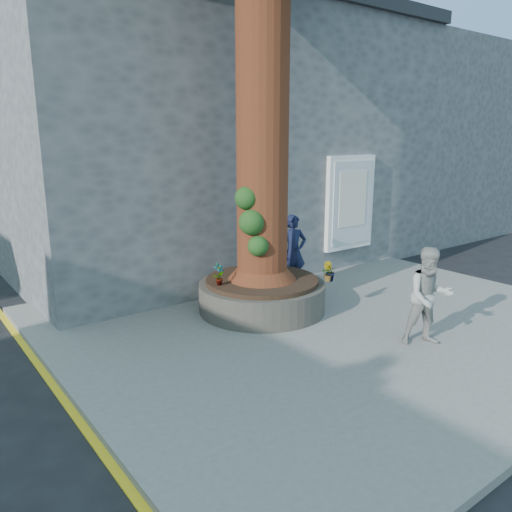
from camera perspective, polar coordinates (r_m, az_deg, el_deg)
ground at (r=7.41m, az=5.36°, el=-12.46°), size 120.00×120.00×0.00m
pavement at (r=9.00m, az=8.18°, el=-7.26°), size 9.00×8.00×0.12m
yellow_line at (r=6.88m, az=-20.88°, el=-15.52°), size 0.10×30.00×0.01m
stone_shop at (r=13.97m, az=-7.01°, el=13.16°), size 10.30×8.30×6.30m
neighbour_shop at (r=19.28m, az=14.52°, el=12.47°), size 6.00×8.00×6.00m
planter at (r=9.15m, az=0.69°, el=-4.43°), size 2.30×2.30×0.60m
man at (r=10.34m, az=4.30°, el=0.45°), size 0.64×0.50×1.55m
woman at (r=7.99m, az=19.18°, el=-4.41°), size 0.93×0.88×1.52m
shopping_bag at (r=10.60m, az=5.81°, el=-2.83°), size 0.23×0.17×0.28m
plant_a at (r=8.63m, az=-4.26°, el=-2.09°), size 0.23×0.18×0.40m
plant_b at (r=8.95m, az=8.36°, el=-1.76°), size 0.27×0.27×0.35m
plant_c at (r=10.18m, az=1.55°, el=0.08°), size 0.22×0.22×0.29m
plant_d at (r=8.96m, az=8.35°, el=-2.00°), size 0.33×0.33×0.28m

